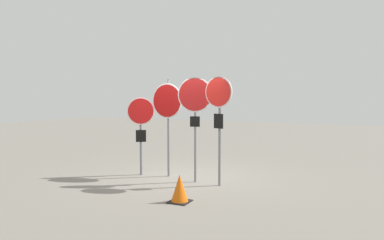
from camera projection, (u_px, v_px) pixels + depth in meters
ground_plane at (182, 178)px, 9.50m from camera, size 40.00×40.00×0.00m
stop_sign_0 at (141, 120)px, 9.80m from camera, size 0.62×0.40×2.06m
stop_sign_1 at (167, 107)px, 9.59m from camera, size 0.89×0.16×2.52m
stop_sign_2 at (195, 103)px, 8.95m from camera, size 0.82×0.21×2.55m
stop_sign_3 at (219, 106)px, 8.59m from camera, size 0.71×0.19×2.55m
traffic_cone_0 at (180, 188)px, 7.39m from camera, size 0.41×0.41×0.55m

